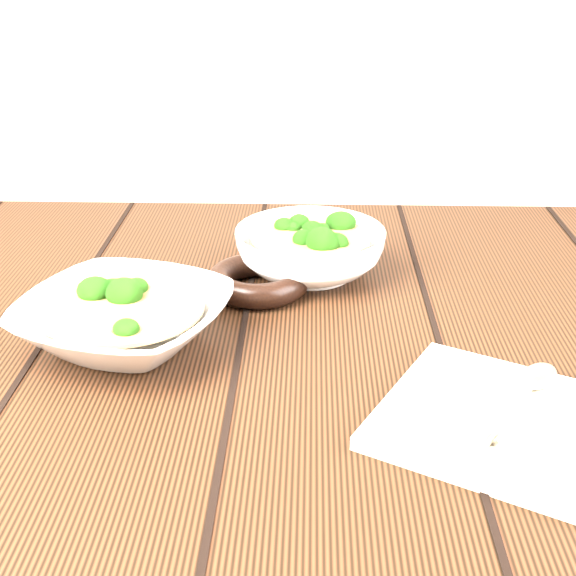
{
  "coord_description": "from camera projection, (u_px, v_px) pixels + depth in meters",
  "views": [
    {
      "loc": [
        0.05,
        -0.74,
        1.14
      ],
      "look_at": [
        0.03,
        -0.01,
        0.8
      ],
      "focal_mm": 50.0,
      "sensor_mm": 36.0,
      "label": 1
    }
  ],
  "objects": [
    {
      "name": "soup_bowl_front",
      "position": [
        124.0,
        319.0,
        0.8
      ],
      "size": [
        0.25,
        0.25,
        0.06
      ],
      "color": "silver",
      "rests_on": "table"
    },
    {
      "name": "spoon_left",
      "position": [
        525.0,
        394.0,
        0.69
      ],
      "size": [
        0.11,
        0.16,
        0.01
      ],
      "color": "#AEA899",
      "rests_on": "napkin"
    },
    {
      "name": "table",
      "position": [
        264.0,
        423.0,
        0.89
      ],
      "size": [
        1.2,
        0.8,
        0.75
      ],
      "color": "#371D0F",
      "rests_on": "ground"
    },
    {
      "name": "soup_bowl_back",
      "position": [
        310.0,
        250.0,
        0.95
      ],
      "size": [
        0.18,
        0.18,
        0.06
      ],
      "color": "silver",
      "rests_on": "table"
    },
    {
      "name": "trivet",
      "position": [
        258.0,
        280.0,
        0.91
      ],
      "size": [
        0.15,
        0.15,
        0.03
      ],
      "primitive_type": "torus",
      "rotation": [
        0.0,
        0.0,
        -0.33
      ],
      "color": "black",
      "rests_on": "table"
    },
    {
      "name": "napkin",
      "position": [
        519.0,
        427.0,
        0.66
      ],
      "size": [
        0.28,
        0.27,
        0.01
      ],
      "primitive_type": "cube",
      "rotation": [
        0.0,
        0.0,
        -0.49
      ],
      "color": "#C0B29F",
      "rests_on": "table"
    }
  ]
}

